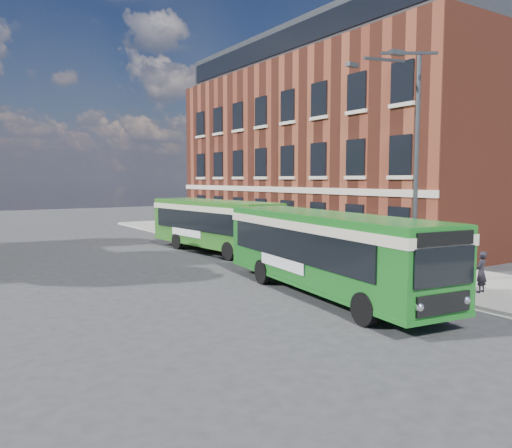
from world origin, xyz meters
TOP-DOWN VIEW (x-y plane):
  - ground at (0.00, 0.00)m, footprint 120.00×120.00m
  - pavement at (7.00, 8.00)m, footprint 6.00×48.00m
  - kerb_line at (3.95, 8.00)m, footprint 0.12×48.00m
  - brick_office at (14.00, 12.00)m, footprint 12.10×26.00m
  - street_lamp at (4.84, -2.00)m, footprint 2.96×2.38m
  - bus_stop_sign at (5.60, -4.20)m, footprint 0.35×0.08m
  - bus_front at (1.24, -1.27)m, footprint 3.87×11.50m
  - bus_rear at (3.00, 10.72)m, footprint 3.49×10.37m
  - pedestrian_a at (5.83, -4.53)m, footprint 0.61×0.45m
  - pedestrian_b at (5.48, -0.11)m, footprint 1.02×0.90m

SIDE VIEW (x-z plane):
  - ground at x=0.00m, z-range 0.00..0.00m
  - kerb_line at x=3.95m, z-range 0.00..0.01m
  - pavement at x=7.00m, z-range 0.00..0.15m
  - pedestrian_a at x=5.83m, z-range 0.15..1.66m
  - pedestrian_b at x=5.48m, z-range 0.15..1.91m
  - bus_stop_sign at x=5.60m, z-range 0.25..2.77m
  - bus_rear at x=3.00m, z-range 0.32..3.34m
  - bus_front at x=1.24m, z-range 0.32..3.34m
  - street_lamp at x=4.84m, z-range 0.29..9.29m
  - brick_office at x=14.00m, z-range -0.13..14.07m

